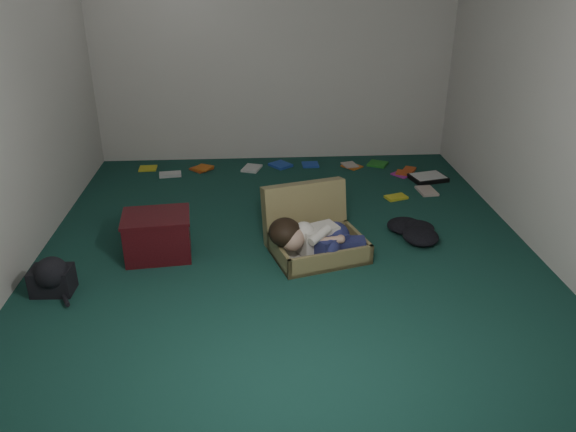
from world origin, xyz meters
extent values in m
plane|color=#164137|center=(0.00, 0.00, 0.00)|extent=(4.50, 4.50, 0.00)
plane|color=silver|center=(0.00, 2.25, 1.30)|extent=(4.50, 0.00, 4.50)
plane|color=silver|center=(0.00, -2.25, 1.30)|extent=(4.50, 0.00, 4.50)
plane|color=silver|center=(-2.00, 0.00, 1.30)|extent=(0.00, 4.50, 4.50)
plane|color=silver|center=(2.00, 0.00, 1.30)|extent=(0.00, 4.50, 4.50)
cube|color=olive|center=(0.25, -0.19, 0.08)|extent=(0.81, 0.67, 0.16)
cube|color=beige|center=(0.25, -0.19, 0.04)|extent=(0.74, 0.60, 0.02)
cube|color=olive|center=(0.16, 0.13, 0.25)|extent=(0.73, 0.40, 0.52)
cube|color=white|center=(0.23, -0.21, 0.17)|extent=(0.34, 0.28, 0.22)
sphere|color=tan|center=(0.02, -0.30, 0.23)|extent=(0.19, 0.19, 0.19)
ellipsoid|color=black|center=(-0.03, -0.26, 0.27)|extent=(0.25, 0.26, 0.22)
ellipsoid|color=navy|center=(0.37, -0.16, 0.17)|extent=(0.23, 0.26, 0.22)
cube|color=navy|center=(0.33, -0.29, 0.16)|extent=(0.29, 0.26, 0.14)
cube|color=navy|center=(0.47, -0.26, 0.14)|extent=(0.24, 0.13, 0.11)
sphere|color=white|center=(0.56, -0.20, 0.12)|extent=(0.11, 0.11, 0.11)
sphere|color=white|center=(0.58, -0.27, 0.11)|extent=(0.10, 0.10, 0.10)
cylinder|color=tan|center=(0.32, -0.32, 0.22)|extent=(0.19, 0.11, 0.07)
cube|color=#3F0D11|center=(-1.03, -0.08, 0.17)|extent=(0.54, 0.44, 0.33)
cube|color=#3F0D11|center=(-1.03, -0.08, 0.34)|extent=(0.56, 0.46, 0.02)
cube|color=black|center=(1.60, 1.42, 0.02)|extent=(0.42, 0.35, 0.05)
cube|color=white|center=(1.60, 1.42, 0.05)|extent=(0.37, 0.31, 0.01)
cube|color=yellow|center=(-1.44, 1.95, 0.01)|extent=(0.20, 0.15, 0.02)
cube|color=#CD4C1B|center=(-0.84, 1.90, 0.01)|extent=(0.25, 0.24, 0.02)
cube|color=silver|center=(-0.28, 1.87, 0.01)|extent=(0.20, 0.23, 0.02)
cube|color=#2048AF|center=(0.39, 1.95, 0.01)|extent=(0.21, 0.24, 0.02)
cube|color=#D46319|center=(0.86, 1.87, 0.01)|extent=(0.25, 0.23, 0.02)
cube|color=#217A21|center=(1.16, 1.92, 0.01)|extent=(0.21, 0.17, 0.02)
cube|color=#A72997|center=(1.36, 1.58, 0.01)|extent=(0.25, 0.25, 0.02)
cube|color=beige|center=(1.49, 1.08, 0.01)|extent=(0.19, 0.23, 0.02)
cube|color=yellow|center=(1.14, 0.94, 0.01)|extent=(0.22, 0.25, 0.02)
cube|color=#CD4C1B|center=(1.48, 1.71, 0.01)|extent=(0.25, 0.23, 0.02)
cube|color=silver|center=(-1.17, 1.72, 0.01)|extent=(0.22, 0.18, 0.02)
cube|color=#2048AF|center=(0.05, 1.95, 0.01)|extent=(0.25, 0.25, 0.02)
camera|label=1|loc=(-0.25, -4.08, 2.19)|focal=35.00mm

